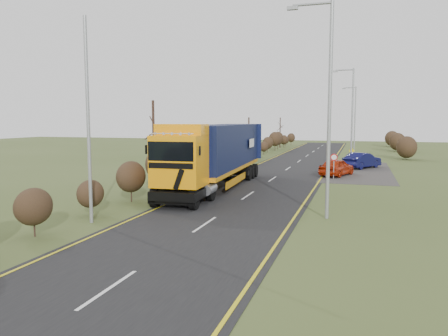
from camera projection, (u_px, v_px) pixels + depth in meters
name	position (u px, v px, depth m)	size (l,w,h in m)	color
ground	(230.00, 208.00, 23.71)	(160.00, 160.00, 0.00)	#3D4D21
road	(267.00, 183.00, 33.19)	(8.00, 120.00, 0.02)	black
layby	(357.00, 171.00, 40.75)	(6.00, 18.00, 0.02)	#2F2C2A
lane_markings	(266.00, 183.00, 32.90)	(7.52, 116.00, 0.01)	gold
hedgerow	(183.00, 162.00, 32.79)	(2.24, 102.04, 6.05)	#2F2014
lorry	(217.00, 152.00, 30.24)	(3.36, 16.40, 4.54)	black
car_red_hatchback	(337.00, 167.00, 37.25)	(1.74, 4.34, 1.48)	#AC2408
car_blue_sedan	(362.00, 161.00, 42.98)	(1.62, 4.65, 1.53)	#090A34
streetlight_near	(327.00, 99.00, 20.63)	(2.18, 0.21, 10.32)	gray
streetlight_mid	(351.00, 113.00, 43.99)	(2.10, 0.20, 9.91)	gray
streetlight_far	(354.00, 116.00, 65.04)	(2.05, 0.19, 9.67)	gray
left_pole	(88.00, 122.00, 19.83)	(0.16, 0.16, 9.38)	gray
speed_sign	(334.00, 162.00, 35.15)	(0.56, 0.10, 2.05)	gray
warning_board	(352.00, 154.00, 48.09)	(0.64, 0.11, 1.69)	gray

